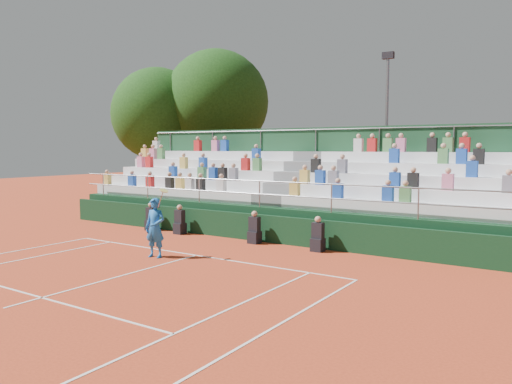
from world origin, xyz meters
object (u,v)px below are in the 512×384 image
Objects in this scene: tennis_player at (155,228)px; tree_west at (158,114)px; floodlight_mast at (387,121)px; tree_east at (217,102)px.

tennis_player is 0.26× the size of tree_west.
tennis_player is 0.26× the size of floodlight_mast.
tree_west reaches higher than floodlight_mast.
tree_west is (-12.20, 12.58, 4.70)m from tennis_player.
tree_east is at bearing 31.29° from tree_west.
floodlight_mast is at bearing 80.31° from tennis_player.
tree_west is 1.03× the size of floodlight_mast.
tree_east reaches higher than tennis_player.
tree_east is (-8.90, 14.59, 5.46)m from tennis_player.
tennis_player is at bearing -58.60° from tree_east.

